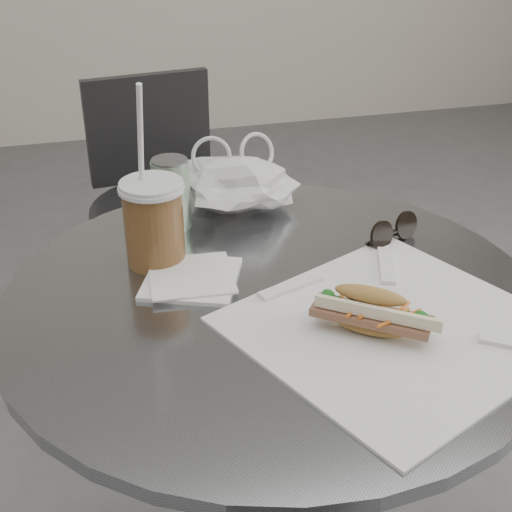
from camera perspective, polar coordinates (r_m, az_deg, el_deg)
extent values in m
cylinder|color=slate|center=(1.24, 1.14, -17.59)|extent=(0.08, 0.08, 0.71)
cylinder|color=slate|center=(1.00, 1.34, -3.39)|extent=(0.76, 0.76, 0.02)
cylinder|color=#2D2D2F|center=(2.07, -5.88, -8.53)|extent=(0.37, 0.37, 0.02)
cylinder|color=#2D2D2F|center=(1.93, -6.23, -2.99)|extent=(0.07, 0.07, 0.49)
cylinder|color=#2D2D2F|center=(1.81, -6.64, 3.64)|extent=(0.42, 0.42, 0.02)
cube|color=#2D2D2F|center=(1.93, -8.58, 10.08)|extent=(0.33, 0.07, 0.29)
cube|color=white|center=(0.94, 11.03, -5.62)|extent=(0.48, 0.47, 0.00)
ellipsoid|color=#A87B3F|center=(0.92, 9.13, -5.54)|extent=(0.19, 0.16, 0.02)
cube|color=brown|center=(0.91, 9.20, -4.76)|extent=(0.15, 0.13, 0.01)
ellipsoid|color=#A87B3F|center=(0.90, 9.13, -3.40)|extent=(0.19, 0.16, 0.03)
cylinder|color=olive|center=(1.06, -8.15, 2.36)|extent=(0.09, 0.09, 0.12)
cylinder|color=silver|center=(1.03, -8.40, 5.56)|extent=(0.10, 0.10, 0.01)
cylinder|color=white|center=(1.02, -9.19, 7.93)|extent=(0.01, 0.06, 0.22)
cylinder|color=black|center=(1.12, 10.03, 1.64)|extent=(0.05, 0.03, 0.05)
cylinder|color=black|center=(1.16, 11.92, 2.42)|extent=(0.05, 0.03, 0.05)
cube|color=black|center=(1.14, 10.97, 1.80)|extent=(0.02, 0.01, 0.00)
cube|color=white|center=(1.03, -5.19, -1.81)|extent=(0.17, 0.17, 0.01)
cube|color=white|center=(1.03, -5.20, -1.58)|extent=(0.13, 0.13, 0.00)
cylinder|color=#4F8757|center=(1.16, -6.79, 4.91)|extent=(0.06, 0.06, 0.11)
cylinder|color=slate|center=(1.14, -6.96, 7.59)|extent=(0.06, 0.06, 0.00)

